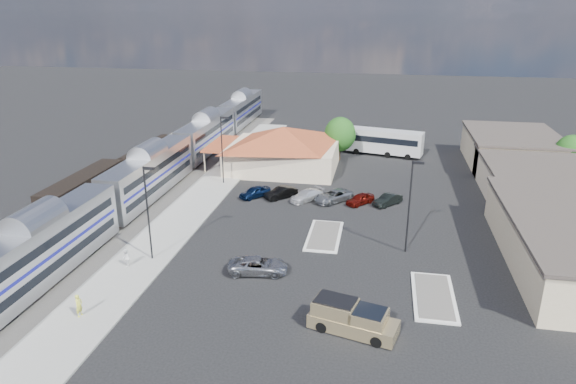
% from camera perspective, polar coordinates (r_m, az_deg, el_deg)
% --- Properties ---
extents(ground, '(280.00, 280.00, 0.00)m').
position_cam_1_polar(ground, '(51.21, -0.68, -5.54)').
color(ground, black).
rests_on(ground, ground).
extents(railbed, '(16.00, 100.00, 0.12)m').
position_cam_1_polar(railbed, '(65.03, -17.73, -0.81)').
color(railbed, '#4C4944').
rests_on(railbed, ground).
extents(platform, '(5.50, 92.00, 0.18)m').
position_cam_1_polar(platform, '(59.66, -10.94, -2.04)').
color(platform, gray).
rests_on(platform, ground).
extents(passenger_train, '(3.00, 104.00, 5.55)m').
position_cam_1_polar(passenger_train, '(63.89, -15.08, 1.76)').
color(passenger_train, silver).
rests_on(passenger_train, ground).
extents(freight_cars, '(2.80, 46.00, 4.00)m').
position_cam_1_polar(freight_cars, '(63.11, -21.74, -0.12)').
color(freight_cars, black).
rests_on(freight_cars, ground).
extents(station_depot, '(18.35, 12.24, 6.20)m').
position_cam_1_polar(station_depot, '(73.16, -0.57, 4.93)').
color(station_depot, '#C1AD8D').
rests_on(station_depot, ground).
extents(buildings_east, '(14.40, 51.40, 4.80)m').
position_cam_1_polar(buildings_east, '(65.63, 26.74, 0.20)').
color(buildings_east, '#C6B28C').
rests_on(buildings_east, ground).
extents(traffic_island_south, '(3.30, 7.50, 0.21)m').
position_cam_1_polar(traffic_island_south, '(52.41, 4.05, -4.85)').
color(traffic_island_south, silver).
rests_on(traffic_island_south, ground).
extents(traffic_island_north, '(3.30, 7.50, 0.21)m').
position_cam_1_polar(traffic_island_north, '(43.58, 15.88, -11.09)').
color(traffic_island_north, silver).
rests_on(traffic_island_north, ground).
extents(lamp_plat_s, '(1.08, 0.25, 9.00)m').
position_cam_1_polar(lamp_plat_s, '(47.15, -15.28, -1.52)').
color(lamp_plat_s, black).
rests_on(lamp_plat_s, ground).
extents(lamp_plat_n, '(1.08, 0.25, 9.00)m').
position_cam_1_polar(lamp_plat_n, '(66.63, -7.29, 5.24)').
color(lamp_plat_n, black).
rests_on(lamp_plat_n, ground).
extents(lamp_lot, '(1.08, 0.25, 9.00)m').
position_cam_1_polar(lamp_lot, '(48.42, 13.48, -0.79)').
color(lamp_lot, black).
rests_on(lamp_lot, ground).
extents(tree_east_c, '(4.41, 4.41, 6.21)m').
position_cam_1_polar(tree_east_c, '(77.78, 28.94, 3.81)').
color(tree_east_c, '#382314').
rests_on(tree_east_c, ground).
extents(tree_depot, '(4.71, 4.71, 6.63)m').
position_cam_1_polar(tree_depot, '(77.71, 5.80, 6.40)').
color(tree_depot, '#382314').
rests_on(tree_depot, ground).
extents(pickup_truck, '(6.66, 3.79, 2.17)m').
position_cam_1_polar(pickup_truck, '(37.93, 7.28, -13.81)').
color(pickup_truck, tan).
rests_on(pickup_truck, ground).
extents(suv, '(5.54, 3.12, 1.46)m').
position_cam_1_polar(suv, '(45.27, -3.33, -8.15)').
color(suv, '#93949A').
rests_on(suv, ground).
extents(coach_bus, '(12.76, 5.44, 4.00)m').
position_cam_1_polar(coach_bus, '(81.95, 10.43, 5.64)').
color(coach_bus, white).
rests_on(coach_bus, ground).
extents(person_a, '(0.50, 0.70, 1.79)m').
position_cam_1_polar(person_a, '(42.02, -22.22, -11.59)').
color(person_a, '#D0D241').
rests_on(person_a, platform).
extents(person_b, '(0.86, 0.96, 1.62)m').
position_cam_1_polar(person_b, '(48.09, -17.57, -7.00)').
color(person_b, white).
rests_on(person_b, platform).
extents(parked_car_a, '(3.89, 4.13, 1.38)m').
position_cam_1_polar(parked_car_a, '(62.79, -3.70, 0.01)').
color(parked_car_a, '#0C1C3E').
rests_on(parked_car_a, ground).
extents(parked_car_b, '(3.98, 3.98, 1.37)m').
position_cam_1_polar(parked_car_b, '(62.40, -0.78, -0.09)').
color(parked_car_b, black).
rests_on(parked_car_b, ground).
extents(parked_car_c, '(4.36, 4.64, 1.32)m').
position_cam_1_polar(parked_car_c, '(61.62, 2.08, -0.39)').
color(parked_car_c, silver).
rests_on(parked_car_c, ground).
extents(parked_car_d, '(5.20, 5.33, 1.42)m').
position_cam_1_polar(parked_car_d, '(61.53, 5.07, -0.44)').
color(parked_car_d, gray).
rests_on(parked_car_d, ground).
extents(parked_car_e, '(3.62, 3.88, 1.29)m').
position_cam_1_polar(parked_car_e, '(61.09, 8.03, -0.77)').
color(parked_car_e, maroon).
rests_on(parked_car_e, ground).
extents(parked_car_f, '(3.58, 3.91, 1.30)m').
position_cam_1_polar(parked_car_f, '(61.35, 11.02, -0.86)').
color(parked_car_f, black).
rests_on(parked_car_f, ground).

